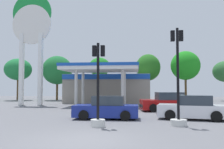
# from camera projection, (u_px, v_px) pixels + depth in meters

# --- Properties ---
(ground_plane) EXTENTS (90.00, 90.00, 0.00)m
(ground_plane) POSITION_uv_depth(u_px,v_px,m) (82.00, 140.00, 9.13)
(ground_plane) COLOR slate
(ground_plane) RESTS_ON ground
(gas_station) EXTENTS (10.72, 12.66, 4.42)m
(gas_station) POSITION_uv_depth(u_px,v_px,m) (108.00, 87.00, 31.77)
(gas_station) COLOR gray
(gas_station) RESTS_ON ground
(station_pole_sign) EXTENTS (4.54, 0.56, 12.82)m
(station_pole_sign) POSITION_uv_depth(u_px,v_px,m) (32.00, 33.00, 27.56)
(station_pole_sign) COLOR white
(station_pole_sign) RESTS_ON ground
(car_1) EXTENTS (4.09, 1.90, 1.46)m
(car_1) POSITION_uv_depth(u_px,v_px,m) (106.00, 108.00, 15.36)
(car_1) COLOR black
(car_1) RESTS_ON ground
(car_2) EXTENTS (4.67, 2.51, 1.59)m
(car_2) POSITION_uv_depth(u_px,v_px,m) (168.00, 103.00, 20.37)
(car_2) COLOR black
(car_2) RESTS_ON ground
(car_3) EXTENTS (4.47, 2.54, 1.51)m
(car_3) POSITION_uv_depth(u_px,v_px,m) (193.00, 108.00, 15.12)
(car_3) COLOR black
(car_3) RESTS_ON ground
(traffic_signal_0) EXTENTS (0.74, 0.74, 4.28)m
(traffic_signal_0) POSITION_uv_depth(u_px,v_px,m) (98.00, 99.00, 12.34)
(traffic_signal_0) COLOR silver
(traffic_signal_0) RESTS_ON ground
(traffic_signal_2) EXTENTS (0.84, 0.84, 5.13)m
(traffic_signal_2) POSITION_uv_depth(u_px,v_px,m) (178.00, 96.00, 12.63)
(traffic_signal_2) COLOR silver
(traffic_signal_2) RESTS_ON ground
(tree_0) EXTENTS (4.17, 4.17, 6.51)m
(tree_0) POSITION_uv_depth(u_px,v_px,m) (18.00, 69.00, 37.88)
(tree_0) COLOR brown
(tree_0) RESTS_ON ground
(tree_1) EXTENTS (4.67, 4.67, 6.96)m
(tree_1) POSITION_uv_depth(u_px,v_px,m) (57.00, 70.00, 38.16)
(tree_1) COLOR brown
(tree_1) RESTS_ON ground
(tree_2) EXTENTS (3.34, 3.34, 6.70)m
(tree_2) POSITION_uv_depth(u_px,v_px,m) (100.00, 67.00, 38.08)
(tree_2) COLOR brown
(tree_2) RESTS_ON ground
(tree_3) EXTENTS (3.76, 3.76, 7.12)m
(tree_3) POSITION_uv_depth(u_px,v_px,m) (148.00, 67.00, 37.30)
(tree_3) COLOR brown
(tree_3) RESTS_ON ground
(tree_4) EXTENTS (4.21, 4.21, 7.29)m
(tree_4) POSITION_uv_depth(u_px,v_px,m) (185.00, 66.00, 35.29)
(tree_4) COLOR brown
(tree_4) RESTS_ON ground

